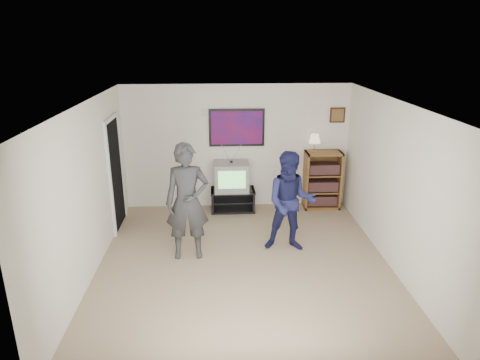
{
  "coord_description": "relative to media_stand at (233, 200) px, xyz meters",
  "views": [
    {
      "loc": [
        -0.37,
        -5.83,
        3.4
      ],
      "look_at": [
        -0.03,
        0.74,
        1.15
      ],
      "focal_mm": 32.0,
      "sensor_mm": 36.0,
      "label": 1
    }
  ],
  "objects": [
    {
      "name": "controller_right",
      "position": [
        0.9,
        -1.5,
        0.82
      ],
      "size": [
        0.06,
        0.13,
        0.04
      ],
      "primitive_type": "cube",
      "rotation": [
        0.0,
        0.0,
        0.21
      ],
      "color": "white",
      "rests_on": "person_short"
    },
    {
      "name": "air_vent",
      "position": [
        -0.46,
        0.25,
        1.73
      ],
      "size": [
        0.28,
        0.02,
        0.14
      ],
      "primitive_type": "cube",
      "color": "white",
      "rests_on": "room_shell"
    },
    {
      "name": "person_tall",
      "position": [
        -0.77,
        -1.86,
        0.71
      ],
      "size": [
        0.71,
        0.49,
        1.86
      ],
      "primitive_type": "imported",
      "rotation": [
        0.0,
        0.0,
        0.07
      ],
      "color": "#2F2F32",
      "rests_on": "room_shell"
    },
    {
      "name": "doorway",
      "position": [
        -2.14,
        -0.63,
        0.78
      ],
      "size": [
        0.03,
        0.85,
        2.0
      ],
      "primitive_type": "cube",
      "color": "black",
      "rests_on": "room_shell"
    },
    {
      "name": "media_stand",
      "position": [
        0.0,
        0.0,
        0.0
      ],
      "size": [
        0.88,
        0.5,
        0.44
      ],
      "rotation": [
        0.0,
        0.0,
        0.01
      ],
      "color": "black",
      "rests_on": "room_shell"
    },
    {
      "name": "person_short",
      "position": [
        0.87,
        -1.71,
        0.62
      ],
      "size": [
        0.88,
        0.72,
        1.67
      ],
      "primitive_type": "imported",
      "rotation": [
        0.0,
        0.0,
        -0.11
      ],
      "color": "#1B1D4A",
      "rests_on": "room_shell"
    },
    {
      "name": "crt_television",
      "position": [
        -0.02,
        0.0,
        0.5
      ],
      "size": [
        0.67,
        0.57,
        0.57
      ],
      "primitive_type": null,
      "rotation": [
        0.0,
        0.0,
        0.0
      ],
      "color": "gray",
      "rests_on": "media_stand"
    },
    {
      "name": "bookshelf",
      "position": [
        1.82,
        0.05,
        0.37
      ],
      "size": [
        0.72,
        0.41,
        1.18
      ],
      "primitive_type": null,
      "color": "brown",
      "rests_on": "room_shell"
    },
    {
      "name": "room_shell",
      "position": [
        0.09,
        -1.88,
        1.03
      ],
      "size": [
        4.51,
        5.0,
        2.51
      ],
      "color": "#77604B",
      "rests_on": "ground"
    },
    {
      "name": "controller_left",
      "position": [
        -0.75,
        -1.68,
        0.92
      ],
      "size": [
        0.04,
        0.12,
        0.03
      ],
      "primitive_type": "cube",
      "rotation": [
        0.0,
        0.0,
        0.06
      ],
      "color": "white",
      "rests_on": "person_tall"
    },
    {
      "name": "table_lamp",
      "position": [
        1.62,
        0.06,
        1.15
      ],
      "size": [
        0.23,
        0.23,
        0.37
      ],
      "primitive_type": null,
      "color": "beige",
      "rests_on": "bookshelf"
    },
    {
      "name": "poster",
      "position": [
        0.09,
        0.25,
        1.43
      ],
      "size": [
        1.1,
        0.03,
        0.75
      ],
      "primitive_type": "cube",
      "color": "black",
      "rests_on": "room_shell"
    },
    {
      "name": "small_picture",
      "position": [
        2.09,
        0.25,
        1.66
      ],
      "size": [
        0.3,
        0.03,
        0.3
      ],
      "primitive_type": "cube",
      "color": "black",
      "rests_on": "room_shell"
    }
  ]
}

